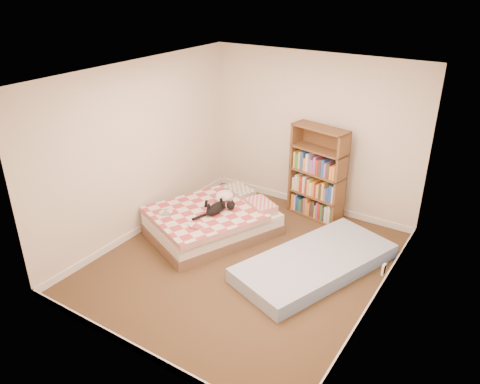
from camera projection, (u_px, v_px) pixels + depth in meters
The scene contains 6 objects.
room at pixel (245, 181), 5.78m from camera, with size 3.51×4.01×2.51m.
bed at pixel (214, 221), 6.90m from camera, with size 1.83×2.10×0.47m.
bookshelf at pixel (317, 184), 7.27m from camera, with size 0.95×0.47×1.48m.
floor_mattress at pixel (315, 263), 6.11m from camera, with size 0.98×2.18×0.20m, color #7997CA.
black_cat at pixel (217, 207), 6.68m from camera, with size 0.40×0.69×0.16m.
white_dog at pixel (225, 196), 7.02m from camera, with size 0.38×0.38×0.14m.
Camera 1 is at (2.82, -4.47, 3.56)m, focal length 35.00 mm.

